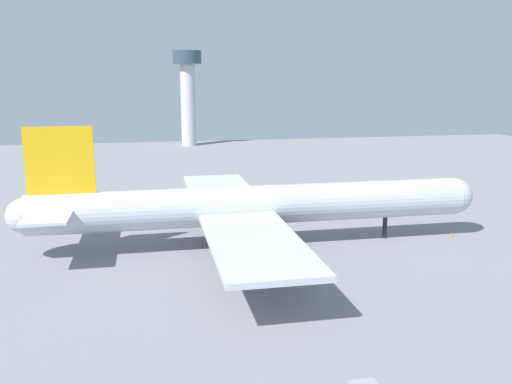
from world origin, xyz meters
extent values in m
plane|color=gray|center=(0.00, 0.00, 0.00)|extent=(280.85, 280.85, 0.00)
cylinder|color=silver|center=(0.00, 0.00, 6.33)|extent=(64.93, 5.78, 5.78)
sphere|color=silver|center=(32.46, 0.00, 6.33)|extent=(5.66, 5.66, 5.66)
sphere|color=silver|center=(-32.46, 0.00, 6.33)|extent=(4.91, 4.91, 4.91)
cube|color=yellow|center=(-27.27, 0.00, 13.83)|extent=(9.09, 0.50, 9.24)
cube|color=silver|center=(-28.57, -4.63, 7.19)|extent=(5.84, 8.66, 0.36)
cube|color=silver|center=(-28.57, 4.63, 7.19)|extent=(5.84, 8.66, 0.36)
cube|color=silver|center=(-3.25, -15.40, 5.46)|extent=(11.04, 27.34, 0.70)
cube|color=silver|center=(-3.25, 15.40, 5.46)|extent=(11.04, 27.34, 0.70)
cylinder|color=gray|center=(-2.25, -11.30, 3.90)|extent=(4.62, 2.43, 2.43)
cylinder|color=gray|center=(-2.25, -21.42, 3.90)|extent=(4.62, 2.43, 2.43)
cylinder|color=gray|center=(-2.25, 11.30, 3.90)|extent=(4.62, 2.43, 2.43)
cylinder|color=gray|center=(-2.25, 21.42, 3.90)|extent=(4.62, 2.43, 2.43)
cylinder|color=black|center=(20.78, 0.00, 1.72)|extent=(0.70, 0.70, 3.44)
cylinder|color=black|center=(-3.25, -3.18, 1.72)|extent=(0.70, 0.70, 3.44)
cylinder|color=black|center=(-3.25, 3.18, 1.72)|extent=(0.70, 0.70, 3.44)
cone|color=orange|center=(31.60, -1.66, 0.38)|extent=(0.53, 0.53, 0.76)
cylinder|color=silver|center=(-0.21, 126.65, 15.00)|extent=(5.51, 5.51, 29.99)
cylinder|color=#334756|center=(-0.21, 126.65, 32.31)|extent=(10.47, 10.47, 4.64)
camera|label=1|loc=(-15.34, -76.38, 24.82)|focal=37.77mm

